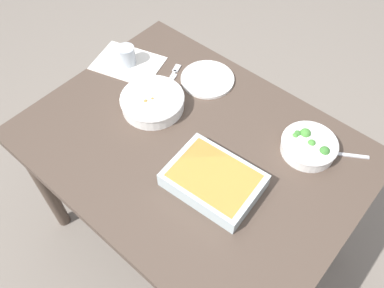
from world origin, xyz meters
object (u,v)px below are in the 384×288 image
Objects in this scene: stew_bowl at (153,101)px; spoon_by_broccoli at (336,153)px; broccoli_bowl at (309,145)px; drink_cup at (127,57)px; side_plate at (207,79)px; baking_dish at (214,180)px; fork_on_table at (172,76)px; spoon_by_stew at (163,92)px.

stew_bowl reaches higher than spoon_by_broccoli.
broccoli_bowl is 2.35× the size of drink_cup.
stew_bowl is at bearing 75.85° from side_plate.
baking_dish is at bearing 160.73° from drink_cup.
fork_on_table is (0.12, 0.08, -0.00)m from side_plate.
stew_bowl is at bearing 20.55° from broccoli_bowl.
spoon_by_stew is 1.10× the size of spoon_by_broccoli.
baking_dish is 0.70m from drink_cup.
side_plate is (-0.32, -0.14, -0.03)m from drink_cup.
side_plate is 1.27× the size of spoon_by_stew.
stew_bowl is 0.26m from side_plate.
broccoli_bowl is at bearing -172.91° from drink_cup.
broccoli_bowl is 0.60m from spoon_by_stew.
fork_on_table is at bearing -32.48° from baking_dish.
broccoli_bowl is 0.10m from spoon_by_broccoli.
broccoli_bowl is (-0.56, -0.21, -0.00)m from stew_bowl.
drink_cup is (0.26, -0.11, 0.01)m from stew_bowl.
baking_dish is 2.00× the size of spoon_by_broccoli.
side_plate is at bearing -104.15° from stew_bowl.
drink_cup is at bearing -19.27° from baking_dish.
baking_dish is 3.72× the size of drink_cup.
broccoli_bowl is at bearing -167.72° from spoon_by_stew.
stew_bowl is 0.78× the size of baking_dish.
drink_cup reaches higher than baking_dish.
side_plate is at bearing -155.72° from drink_cup.
spoon_by_stew is 1.00× the size of fork_on_table.
stew_bowl is at bearing 22.20° from spoon_by_broccoli.
broccoli_bowl reaches higher than spoon_by_broccoli.
stew_bowl is at bearing 157.06° from drink_cup.
baking_dish reaches higher than stew_bowl.
side_plate is (0.34, -0.37, -0.03)m from baking_dish.
spoon_by_stew reaches higher than fork_on_table.
baking_dish is 1.44× the size of side_plate.
spoon_by_stew is at bearing 173.73° from drink_cup.
side_plate is at bearing -117.24° from spoon_by_stew.
stew_bowl is 1.24× the size of broccoli_bowl.
broccoli_bowl is at bearing -159.45° from stew_bowl.
stew_bowl is 1.12× the size of side_plate.
drink_cup reaches higher than side_plate.
spoon_by_broccoli is at bearing -178.93° from side_plate.
drink_cup is (0.66, -0.23, 0.00)m from baking_dish.
baking_dish is at bearing 63.93° from broccoli_bowl.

